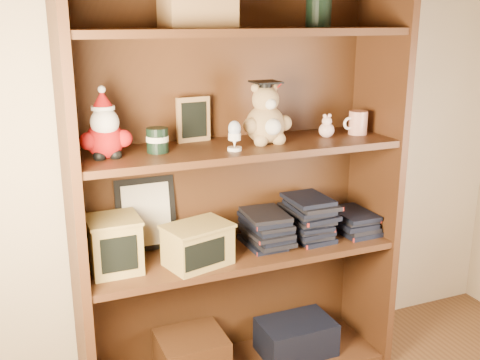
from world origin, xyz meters
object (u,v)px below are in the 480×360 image
(bookcase, at_px, (234,187))
(treats_box, at_px, (114,244))
(grad_teddy_bear, at_px, (266,119))
(teacher_mug, at_px, (357,123))

(bookcase, height_order, treats_box, bookcase)
(grad_teddy_bear, relative_size, teacher_mug, 2.24)
(grad_teddy_bear, height_order, teacher_mug, grad_teddy_bear)
(bookcase, height_order, teacher_mug, bookcase)
(bookcase, relative_size, teacher_mug, 15.77)
(grad_teddy_bear, height_order, treats_box, grad_teddy_bear)
(bookcase, relative_size, treats_box, 8.48)
(teacher_mug, height_order, treats_box, teacher_mug)
(bookcase, distance_m, grad_teddy_bear, 0.28)
(grad_teddy_bear, relative_size, treats_box, 1.20)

